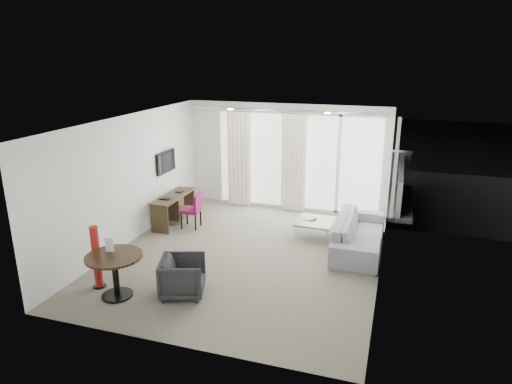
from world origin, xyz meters
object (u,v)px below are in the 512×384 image
(red_lamp, at_px, (97,257))
(rattan_chair_a, at_px, (317,179))
(desk, at_px, (174,209))
(tub_armchair, at_px, (183,276))
(coffee_table, at_px, (315,228))
(sofa, at_px, (359,234))
(rattan_chair_b, at_px, (355,186))
(desk_chair, at_px, (191,210))
(round_table, at_px, (116,276))

(red_lamp, distance_m, rattan_chair_a, 6.83)
(desk, bearing_deg, rattan_chair_a, 50.74)
(red_lamp, height_order, rattan_chair_a, red_lamp)
(tub_armchair, bearing_deg, rattan_chair_a, -27.57)
(desk, bearing_deg, coffee_table, 3.37)
(desk, height_order, rattan_chair_a, rattan_chair_a)
(sofa, height_order, rattan_chair_b, rattan_chair_b)
(desk, distance_m, desk_chair, 0.52)
(desk, xyz_separation_m, sofa, (4.18, -0.19, -0.00))
(red_lamp, relative_size, tub_armchair, 1.54)
(sofa, bearing_deg, desk_chair, 89.05)
(tub_armchair, distance_m, rattan_chair_a, 6.24)
(desk, bearing_deg, rattan_chair_b, 38.83)
(rattan_chair_b, bearing_deg, desk_chair, -129.17)
(coffee_table, xyz_separation_m, rattan_chair_b, (0.54, 2.84, 0.20))
(round_table, relative_size, rattan_chair_a, 1.14)
(desk, relative_size, coffee_table, 1.78)
(round_table, xyz_separation_m, rattan_chair_b, (3.10, 6.26, 0.02))
(red_lamp, xyz_separation_m, rattan_chair_a, (2.49, 6.36, -0.15))
(round_table, xyz_separation_m, coffee_table, (2.56, 3.43, -0.18))
(tub_armchair, relative_size, coffee_table, 0.88)
(desk, xyz_separation_m, red_lamp, (0.20, -3.07, 0.21))
(tub_armchair, bearing_deg, coffee_table, -45.25)
(round_table, relative_size, tub_armchair, 1.28)
(coffee_table, bearing_deg, red_lamp, -132.87)
(red_lamp, bearing_deg, coffee_table, 47.13)
(red_lamp, bearing_deg, desk_chair, 84.26)
(desk, xyz_separation_m, desk_chair, (0.49, -0.13, 0.07))
(desk, distance_m, rattan_chair_b, 4.83)
(desk_chair, bearing_deg, sofa, -5.27)
(red_lamp, bearing_deg, round_table, -20.21)
(desk_chair, height_order, rattan_chair_b, desk_chair)
(desk, relative_size, sofa, 0.63)
(round_table, xyz_separation_m, rattan_chair_a, (2.03, 6.53, 0.03))
(desk_chair, bearing_deg, rattan_chair_b, 39.71)
(red_lamp, xyz_separation_m, tub_armchair, (1.46, 0.21, -0.22))
(coffee_table, bearing_deg, rattan_chair_b, 79.31)
(desk_chair, distance_m, rattan_chair_b, 4.54)
(desk_chair, height_order, round_table, desk_chair)
(desk_chair, xyz_separation_m, tub_armchair, (1.16, -2.73, -0.08))
(red_lamp, bearing_deg, rattan_chair_b, 59.71)
(red_lamp, relative_size, coffee_table, 1.36)
(rattan_chair_a, bearing_deg, desk, -106.64)
(round_table, bearing_deg, rattan_chair_a, 72.75)
(red_lamp, bearing_deg, desk, 93.70)
(rattan_chair_b, bearing_deg, desk, -134.38)
(red_lamp, bearing_deg, tub_armchair, 8.02)
(red_lamp, height_order, rattan_chair_b, red_lamp)
(red_lamp, distance_m, sofa, 4.92)
(round_table, bearing_deg, desk_chair, 93.06)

